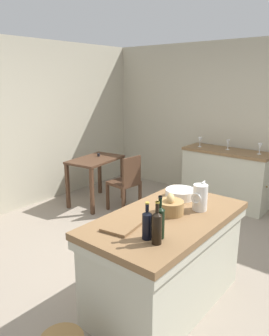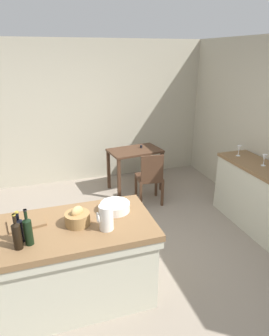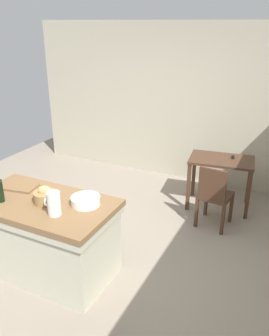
{
  "view_description": "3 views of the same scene",
  "coord_description": "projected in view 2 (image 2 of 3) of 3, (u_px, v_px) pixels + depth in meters",
  "views": [
    {
      "loc": [
        -2.55,
        -1.92,
        2.0
      ],
      "look_at": [
        0.3,
        0.41,
        0.99
      ],
      "focal_mm": 34.56,
      "sensor_mm": 36.0,
      "label": 1
    },
    {
      "loc": [
        -0.54,
        -2.91,
        2.36
      ],
      "look_at": [
        0.46,
        0.19,
        1.07
      ],
      "focal_mm": 31.37,
      "sensor_mm": 36.0,
      "label": 2
    },
    {
      "loc": [
        1.89,
        -2.96,
        2.58
      ],
      "look_at": [
        0.29,
        0.33,
        1.04
      ],
      "focal_mm": 37.46,
      "sensor_mm": 36.0,
      "label": 3
    }
  ],
  "objects": [
    {
      "name": "ground_plane",
      "position": [
        104.0,
        259.0,
        3.6
      ],
      "size": [
        6.76,
        6.76,
        0.0
      ],
      "primitive_type": "plane",
      "color": "gray"
    },
    {
      "name": "wall_back",
      "position": [
        71.0,
        114.0,
        5.43
      ],
      "size": [
        5.32,
        0.12,
        2.6
      ],
      "primitive_type": "cube",
      "color": "#B2AA93",
      "rests_on": "ground"
    },
    {
      "name": "island_table",
      "position": [
        75.0,
        260.0,
        2.88
      ],
      "size": [
        1.53,
        0.84,
        0.86
      ],
      "color": "brown",
      "rests_on": "ground"
    },
    {
      "name": "side_cabinet",
      "position": [
        257.0,
        196.0,
        4.17
      ],
      "size": [
        0.52,
        1.39,
        0.91
      ],
      "color": "brown",
      "rests_on": "ground"
    },
    {
      "name": "writing_desk",
      "position": [
        135.0,
        156.0,
        5.22
      ],
      "size": [
        0.97,
        0.68,
        0.81
      ],
      "color": "#472D1E",
      "rests_on": "ground"
    },
    {
      "name": "wooden_chair",
      "position": [
        150.0,
        177.0,
        4.76
      ],
      "size": [
        0.44,
        0.44,
        0.88
      ],
      "color": "#472D1E",
      "rests_on": "ground"
    },
    {
      "name": "pitcher",
      "position": [
        106.0,
        217.0,
        2.63
      ],
      "size": [
        0.17,
        0.13,
        0.28
      ],
      "color": "silver",
      "rests_on": "island_table"
    },
    {
      "name": "wash_bowl",
      "position": [
        115.0,
        207.0,
        2.97
      ],
      "size": [
        0.3,
        0.3,
        0.09
      ],
      "primitive_type": "cylinder",
      "color": "silver",
      "rests_on": "island_table"
    },
    {
      "name": "bread_basket",
      "position": [
        77.0,
        218.0,
        2.72
      ],
      "size": [
        0.23,
        0.23,
        0.19
      ],
      "color": "olive",
      "rests_on": "island_table"
    },
    {
      "name": "cutting_board",
      "position": [
        27.0,
        223.0,
        2.75
      ],
      "size": [
        0.36,
        0.28,
        0.02
      ],
      "primitive_type": "cube",
      "rotation": [
        0.0,
        0.0,
        0.17
      ],
      "color": "brown",
      "rests_on": "island_table"
    },
    {
      "name": "wine_bottle_dark",
      "position": [
        28.0,
        230.0,
        2.42
      ],
      "size": [
        0.07,
        0.07,
        0.33
      ],
      "color": "black",
      "rests_on": "island_table"
    },
    {
      "name": "wine_bottle_amber",
      "position": [
        19.0,
        229.0,
        2.46
      ],
      "size": [
        0.07,
        0.07,
        0.29
      ],
      "color": "black",
      "rests_on": "island_table"
    },
    {
      "name": "wine_bottle_green",
      "position": [
        17.0,
        235.0,
        2.36
      ],
      "size": [
        0.07,
        0.07,
        0.32
      ],
      "color": "black",
      "rests_on": "island_table"
    },
    {
      "name": "wine_glass_left",
      "position": [
        264.0,
        158.0,
        3.99
      ],
      "size": [
        0.07,
        0.07,
        0.16
      ],
      "color": "white",
      "rests_on": "side_cabinet"
    },
    {
      "name": "wine_glass_middle",
      "position": [
        239.0,
        149.0,
        4.37
      ],
      "size": [
        0.07,
        0.07,
        0.16
      ],
      "color": "white",
      "rests_on": "side_cabinet"
    }
  ]
}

